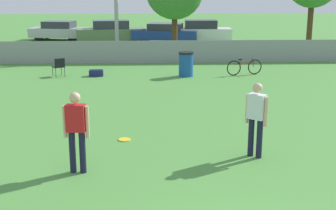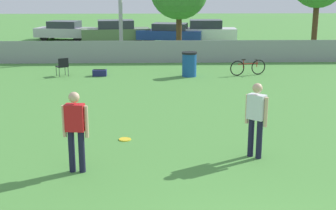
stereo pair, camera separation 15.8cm
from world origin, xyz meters
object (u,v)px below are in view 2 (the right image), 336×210
at_px(player_thrower_red, 75,127).
at_px(folding_chair_sideline, 62,66).
at_px(gear_bag_sideline, 100,73).
at_px(parked_car_white, 205,32).
at_px(frisbee_disc, 125,139).
at_px(bicycle_sideline, 248,67).
at_px(player_receiver_white, 256,115).
at_px(trash_bin, 189,64).
at_px(parked_car_olive, 116,31).
at_px(parked_car_silver, 65,30).
at_px(parked_car_blue, 170,33).

height_order(player_thrower_red, folding_chair_sideline, player_thrower_red).
xyz_separation_m(player_thrower_red, gear_bag_sideline, (-0.69, 10.52, -0.84)).
distance_m(gear_bag_sideline, parked_car_white, 13.35).
height_order(frisbee_disc, bicycle_sideline, bicycle_sideline).
bearing_deg(parked_car_white, gear_bag_sideline, -112.94).
height_order(player_receiver_white, trash_bin, player_receiver_white).
relative_size(player_thrower_red, frisbee_disc, 5.59).
height_order(bicycle_sideline, trash_bin, trash_bin).
relative_size(folding_chair_sideline, parked_car_olive, 0.17).
bearing_deg(frisbee_disc, parked_car_white, 78.26).
bearing_deg(folding_chair_sideline, player_receiver_white, 91.97).
height_order(parked_car_silver, parked_car_olive, parked_car_olive).
bearing_deg(folding_chair_sideline, frisbee_disc, 80.27).
xyz_separation_m(frisbee_disc, bicycle_sideline, (4.75, 8.49, 0.32)).
distance_m(player_receiver_white, folding_chair_sideline, 11.49).
xyz_separation_m(player_receiver_white, parked_car_white, (1.32, 21.81, -0.26)).
bearing_deg(parked_car_blue, parked_car_olive, -174.85).
distance_m(folding_chair_sideline, parked_car_olive, 12.47).
distance_m(player_receiver_white, gear_bag_sideline, 10.82).
distance_m(parked_car_silver, parked_car_olive, 3.92).
bearing_deg(parked_car_silver, parked_car_blue, -1.93).
bearing_deg(player_thrower_red, parked_car_blue, 90.38).
relative_size(gear_bag_sideline, parked_car_olive, 0.12).
xyz_separation_m(player_receiver_white, folding_chair_sideline, (-6.02, 9.77, -0.51)).
relative_size(player_receiver_white, parked_car_white, 0.40).
height_order(player_thrower_red, parked_car_blue, player_thrower_red).
bearing_deg(bicycle_sideline, frisbee_disc, -133.82).
xyz_separation_m(gear_bag_sideline, parked_car_olive, (-0.23, 12.36, 0.57)).
height_order(player_receiver_white, folding_chair_sideline, player_receiver_white).
height_order(player_thrower_red, parked_car_white, player_thrower_red).
distance_m(player_receiver_white, bicycle_sideline, 9.97).
distance_m(player_receiver_white, parked_car_silver, 24.97).
height_order(parked_car_silver, parked_car_white, parked_car_white).
bearing_deg(player_receiver_white, frisbee_disc, -162.56).
xyz_separation_m(player_thrower_red, bicycle_sideline, (5.61, 10.50, -0.63)).
xyz_separation_m(parked_car_blue, parked_car_white, (2.38, 0.04, 0.07)).
xyz_separation_m(player_receiver_white, parked_car_silver, (-8.40, 23.51, -0.31)).
height_order(parked_car_silver, parked_car_blue, parked_car_silver).
bearing_deg(folding_chair_sideline, parked_car_white, -151.04).
bearing_deg(parked_car_white, player_thrower_red, -99.94).
bearing_deg(frisbee_disc, bicycle_sideline, 60.75).
xyz_separation_m(folding_chair_sideline, parked_car_blue, (4.96, 12.01, 0.18)).
bearing_deg(folding_chair_sideline, parked_car_blue, -142.15).
xyz_separation_m(player_thrower_red, trash_bin, (3.09, 10.32, -0.45)).
bearing_deg(parked_car_olive, bicycle_sideline, -69.48).
xyz_separation_m(player_receiver_white, gear_bag_sideline, (-4.49, 9.81, -0.84)).
relative_size(folding_chair_sideline, trash_bin, 0.76).
xyz_separation_m(trash_bin, gear_bag_sideline, (-3.78, 0.20, -0.38)).
bearing_deg(parked_car_white, parked_car_olive, 179.51).
relative_size(frisbee_disc, parked_car_silver, 0.07).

